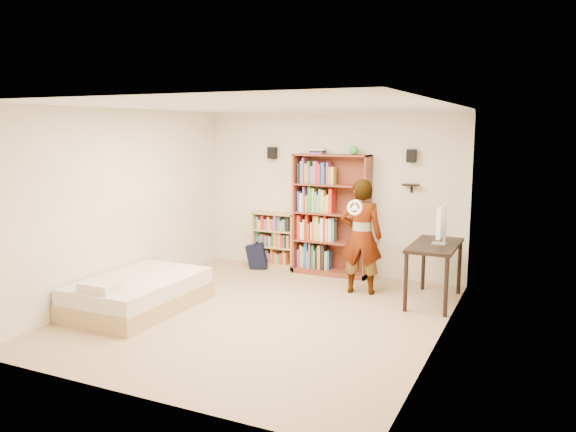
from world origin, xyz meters
name	(u,v)px	position (x,y,z in m)	size (l,w,h in m)	color
ground	(263,315)	(0.00, 0.00, 0.00)	(4.50, 5.00, 0.01)	tan
room_shell	(262,181)	(0.00, 0.00, 1.76)	(4.52, 5.02, 2.71)	white
crown_molding	(261,108)	(0.00, 0.00, 2.67)	(4.50, 5.00, 0.06)	silver
speaker_left	(272,153)	(-1.05, 2.40, 2.00)	(0.14, 0.12, 0.20)	black
speaker_right	(411,156)	(1.35, 2.40, 2.00)	(0.14, 0.12, 0.20)	black
wall_shelf	(411,185)	(1.35, 2.41, 1.55)	(0.25, 0.16, 0.03)	black
tall_bookshelf	(331,215)	(0.08, 2.32, 1.00)	(1.26, 0.37, 2.00)	brown
low_bookshelf	(275,240)	(-0.98, 2.35, 0.48)	(0.77, 0.29, 0.97)	tan
computer_desk	(434,273)	(1.92, 1.50, 0.42)	(0.61, 1.23, 0.84)	black
imac	(440,225)	(1.98, 1.50, 1.11)	(0.11, 0.54, 0.54)	white
daybed	(138,289)	(-1.63, -0.50, 0.27)	(1.21, 1.86, 0.55)	beige
person	(361,237)	(0.85, 1.50, 0.85)	(0.62, 0.41, 1.70)	black
wii_wheel	(355,208)	(0.85, 1.18, 1.32)	(0.22, 0.22, 0.04)	white
navy_bag	(257,256)	(-1.22, 2.12, 0.23)	(0.33, 0.22, 0.45)	black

